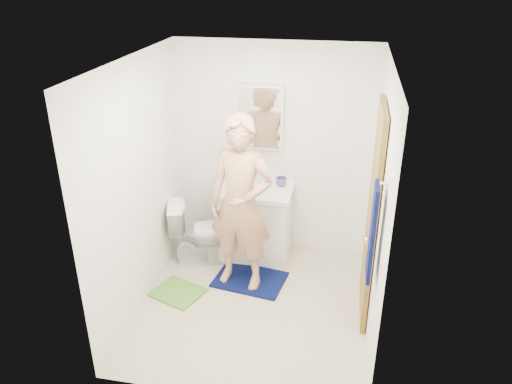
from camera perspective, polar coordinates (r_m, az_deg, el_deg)
floor at (r=5.14m, az=-0.22°, el=-12.73°), size 2.20×2.40×0.02m
ceiling at (r=4.12m, az=-0.27°, el=14.87°), size 2.20×2.40×0.02m
wall_back at (r=5.60m, az=2.13°, el=4.80°), size 2.20×0.02×2.40m
wall_front at (r=3.47m, az=-4.09°, el=-9.00°), size 2.20×0.02×2.40m
wall_left at (r=4.81m, az=-13.32°, el=0.60°), size 0.02×2.40×2.40m
wall_right at (r=4.44m, az=13.96°, el=-1.62°), size 0.02×2.40×2.40m
vanity_cabinet at (r=5.69m, az=0.04°, el=-3.70°), size 0.75×0.55×0.80m
countertop at (r=5.50m, az=0.05°, el=0.18°), size 0.79×0.59×0.05m
sink_basin at (r=5.49m, az=0.05°, el=0.32°), size 0.40×0.40×0.03m
faucet at (r=5.62m, az=0.39°, el=1.73°), size 0.03×0.03×0.12m
medicine_cabinet at (r=5.43m, az=0.50°, el=8.61°), size 0.50×0.12×0.70m
mirror_panel at (r=5.37m, az=0.38°, el=8.43°), size 0.46×0.01×0.66m
door at (r=4.65m, az=13.13°, el=-2.68°), size 0.05×0.80×2.05m
door_knob at (r=4.40m, az=12.60°, el=-5.42°), size 0.07×0.07×0.07m
towel at (r=3.91m, az=13.15°, el=-4.58°), size 0.03×0.24×0.80m
towel_hook at (r=3.73m, az=14.39°, el=1.00°), size 0.06×0.02×0.02m
toilet at (r=5.64m, az=-6.18°, el=-4.55°), size 0.80×0.59×0.73m
bath_mat at (r=5.45m, az=-0.70°, el=-9.97°), size 0.80×0.63×0.02m
green_rug at (r=5.33m, az=-8.94°, el=-11.25°), size 0.60×0.56×0.02m
soap_dispenser at (r=5.46m, az=-2.73°, el=1.44°), size 0.12×0.12×0.20m
toothbrush_cup at (r=5.54m, az=2.90°, el=1.18°), size 0.14×0.14×0.10m
man at (r=4.94m, az=-1.75°, el=-1.43°), size 0.73×0.55×1.83m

